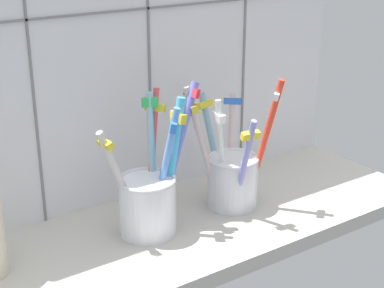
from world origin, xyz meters
TOP-DOWN VIEW (x-y plane):
  - counter_slab at (0.00, 0.00)cm, footprint 64.00×22.00cm
  - tile_wall_back at (-0.00, 12.00)cm, footprint 64.00×2.20cm
  - toothbrush_cup_left at (-6.13, 1.05)cm, footprint 14.97×7.95cm
  - toothbrush_cup_right at (6.50, 0.97)cm, footprint 11.78×12.24cm

SIDE VIEW (x-z plane):
  - counter_slab at x=0.00cm, z-range 0.00..2.00cm
  - toothbrush_cup_right at x=6.50cm, z-range -2.36..15.52cm
  - toothbrush_cup_left at x=-6.13cm, z-range -2.08..15.80cm
  - tile_wall_back at x=0.00cm, z-range 0.00..45.00cm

